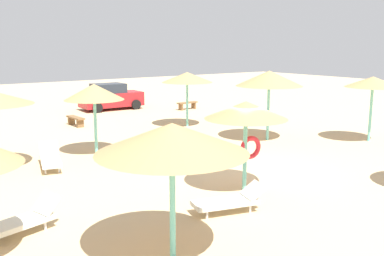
# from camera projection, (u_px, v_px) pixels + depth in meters

# --- Properties ---
(ground_plane) EXTENTS (80.00, 80.00, 0.00)m
(ground_plane) POSITION_uv_depth(u_px,v_px,m) (246.00, 179.00, 14.16)
(ground_plane) COLOR #D1B284
(parasol_0) EXTENTS (3.01, 3.01, 2.78)m
(parasol_0) POSITION_uv_depth(u_px,v_px,m) (172.00, 138.00, 8.48)
(parasol_0) COLOR #6BC6BC
(parasol_0) RESTS_ON ground
(parasol_1) EXTENTS (2.30, 2.30, 2.76)m
(parasol_1) POSITION_uv_depth(u_px,v_px,m) (94.00, 92.00, 16.93)
(parasol_1) COLOR #6BC6BC
(parasol_1) RESTS_ON ground
(parasol_2) EXTENTS (2.41, 2.41, 2.65)m
(parasol_2) POSITION_uv_depth(u_px,v_px,m) (246.00, 111.00, 12.66)
(parasol_2) COLOR #6BC6BC
(parasol_2) RESTS_ON ground
(parasol_4) EXTENTS (2.39, 2.39, 2.88)m
(parasol_4) POSITION_uv_depth(u_px,v_px,m) (373.00, 82.00, 19.16)
(parasol_4) COLOR #6BC6BC
(parasol_4) RESTS_ON ground
(parasol_5) EXTENTS (2.95, 2.95, 3.11)m
(parasol_5) POSITION_uv_depth(u_px,v_px,m) (269.00, 79.00, 19.41)
(parasol_5) COLOR #6BC6BC
(parasol_5) RESTS_ON ground
(parasol_6) EXTENTS (2.63, 2.63, 2.84)m
(parasol_6) POSITION_uv_depth(u_px,v_px,m) (187.00, 77.00, 22.73)
(parasol_6) COLOR #6BC6BC
(parasol_6) RESTS_ON ground
(lounger_1) EXTENTS (1.07, 1.96, 0.78)m
(lounger_1) POSITION_uv_depth(u_px,v_px,m) (50.00, 159.00, 15.38)
(lounger_1) COLOR silver
(lounger_1) RESTS_ON ground
(lounger_2) EXTENTS (2.00, 1.10, 0.69)m
(lounger_2) POSITION_uv_depth(u_px,v_px,m) (230.00, 200.00, 11.32)
(lounger_2) COLOR silver
(lounger_2) RESTS_ON ground
(lounger_3) EXTENTS (1.97, 1.12, 0.76)m
(lounger_3) POSITION_uv_depth(u_px,v_px,m) (21.00, 221.00, 10.01)
(lounger_3) COLOR silver
(lounger_3) RESTS_ON ground
(bench_1) EXTENTS (1.53, 0.53, 0.49)m
(bench_1) POSITION_uv_depth(u_px,v_px,m) (187.00, 104.00, 29.11)
(bench_1) COLOR brown
(bench_1) RESTS_ON ground
(bench_2) EXTENTS (0.49, 1.52, 0.49)m
(bench_2) POSITION_uv_depth(u_px,v_px,m) (76.00, 120.00, 23.23)
(bench_2) COLOR brown
(bench_2) RESTS_ON ground
(parked_car) EXTENTS (4.03, 2.05, 1.72)m
(parked_car) POSITION_uv_depth(u_px,v_px,m) (111.00, 97.00, 29.00)
(parked_car) COLOR #B21E23
(parked_car) RESTS_ON ground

